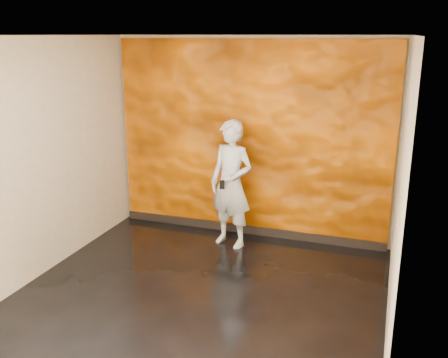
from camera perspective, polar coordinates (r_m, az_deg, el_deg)
The scene contains 5 objects.
room at distance 5.19m, azimuth -3.13°, elevation 0.44°, with size 4.02×4.02×2.81m.
feature_wall at distance 7.00m, azimuth 2.98°, elevation 4.41°, with size 3.90×0.06×2.75m, color #FC7600.
baseboard at distance 7.35m, azimuth 2.74°, elevation -5.78°, with size 3.90×0.04×0.12m, color black.
man at distance 6.71m, azimuth 0.84°, elevation -0.60°, with size 0.63×0.42×1.74m, color #A6AAB7.
phone at distance 6.49m, azimuth -0.22°, elevation -0.65°, with size 0.07×0.01×0.12m, color black.
Camera 1 is at (1.91, -4.62, 2.81)m, focal length 40.00 mm.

